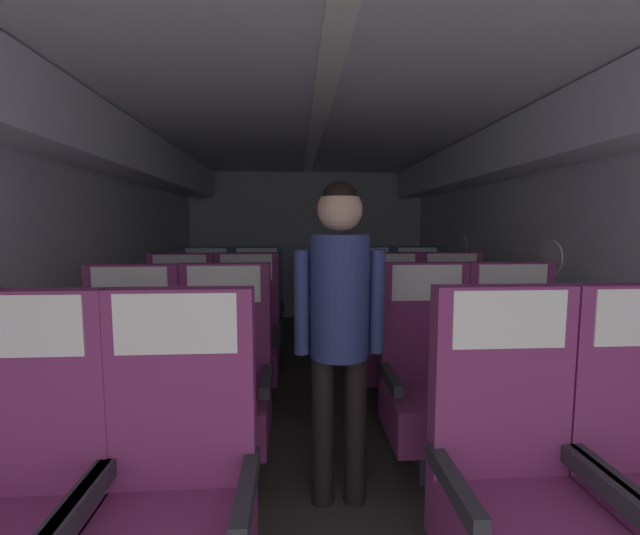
{
  "coord_description": "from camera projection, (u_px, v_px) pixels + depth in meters",
  "views": [
    {
      "loc": [
        -0.17,
        0.32,
        1.36
      ],
      "look_at": [
        0.06,
        4.22,
        0.97
      ],
      "focal_mm": 23.08,
      "sensor_mm": 36.0,
      "label": 1
    }
  ],
  "objects": [
    {
      "name": "ground",
      "position": [
        320.0,
        414.0,
        3.0
      ],
      "size": [
        3.66,
        6.78,
        0.02
      ],
      "primitive_type": "cube",
      "color": "#3D3833"
    },
    {
      "name": "fuselage_shell",
      "position": [
        318.0,
        195.0,
        3.1
      ],
      "size": [
        3.54,
        6.43,
        2.2
      ],
      "color": "silver",
      "rests_on": "ground"
    },
    {
      "name": "seat_a_left_window",
      "position": [
        13.0,
        511.0,
        1.26
      ],
      "size": [
        0.52,
        0.47,
        1.16
      ],
      "color": "#38383D",
      "rests_on": "ground"
    },
    {
      "name": "seat_a_left_aisle",
      "position": [
        174.0,
        504.0,
        1.3
      ],
      "size": [
        0.52,
        0.47,
        1.16
      ],
      "color": "#38383D",
      "rests_on": "ground"
    },
    {
      "name": "seat_a_right_window",
      "position": [
        516.0,
        491.0,
        1.36
      ],
      "size": [
        0.52,
        0.47,
        1.16
      ],
      "color": "#38383D",
      "rests_on": "ground"
    },
    {
      "name": "seat_b_left_window",
      "position": [
        128.0,
        394.0,
        2.15
      ],
      "size": [
        0.52,
        0.47,
        1.16
      ],
      "color": "#38383D",
      "rests_on": "ground"
    },
    {
      "name": "seat_b_left_aisle",
      "position": [
        224.0,
        389.0,
        2.21
      ],
      "size": [
        0.52,
        0.47,
        1.16
      ],
      "color": "#38383D",
      "rests_on": "ground"
    },
    {
      "name": "seat_b_right_aisle",
      "position": [
        516.0,
        383.0,
        2.29
      ],
      "size": [
        0.52,
        0.47,
        1.16
      ],
      "color": "#38383D",
      "rests_on": "ground"
    },
    {
      "name": "seat_b_right_window",
      "position": [
        429.0,
        386.0,
        2.26
      ],
      "size": [
        0.52,
        0.47,
        1.16
      ],
      "color": "#38383D",
      "rests_on": "ground"
    },
    {
      "name": "seat_c_left_window",
      "position": [
        179.0,
        344.0,
        3.06
      ],
      "size": [
        0.52,
        0.47,
        1.16
      ],
      "color": "#38383D",
      "rests_on": "ground"
    },
    {
      "name": "seat_c_left_aisle",
      "position": [
        246.0,
        342.0,
        3.11
      ],
      "size": [
        0.52,
        0.47,
        1.16
      ],
      "color": "#38383D",
      "rests_on": "ground"
    },
    {
      "name": "seat_c_right_aisle",
      "position": [
        454.0,
        339.0,
        3.19
      ],
      "size": [
        0.52,
        0.47,
        1.16
      ],
      "color": "#38383D",
      "rests_on": "ground"
    },
    {
      "name": "seat_c_right_window",
      "position": [
        391.0,
        340.0,
        3.16
      ],
      "size": [
        0.52,
        0.47,
        1.16
      ],
      "color": "#38383D",
      "rests_on": "ground"
    },
    {
      "name": "seat_d_left_window",
      "position": [
        206.0,
        317.0,
        3.98
      ],
      "size": [
        0.52,
        0.47,
        1.16
      ],
      "color": "#38383D",
      "rests_on": "ground"
    },
    {
      "name": "seat_d_left_aisle",
      "position": [
        257.0,
        316.0,
        4.0
      ],
      "size": [
        0.52,
        0.47,
        1.16
      ],
      "color": "#38383D",
      "rests_on": "ground"
    },
    {
      "name": "seat_d_right_aisle",
      "position": [
        419.0,
        314.0,
        4.1
      ],
      "size": [
        0.52,
        0.47,
        1.16
      ],
      "color": "#38383D",
      "rests_on": "ground"
    },
    {
      "name": "seat_d_right_window",
      "position": [
        370.0,
        314.0,
        4.09
      ],
      "size": [
        0.52,
        0.47,
        1.16
      ],
      "color": "#38383D",
      "rests_on": "ground"
    },
    {
      "name": "flight_attendant",
      "position": [
        340.0,
        310.0,
        1.95
      ],
      "size": [
        0.43,
        0.28,
        1.57
      ],
      "rotation": [
        0.0,
        0.0,
        2.83
      ],
      "color": "black",
      "rests_on": "ground"
    }
  ]
}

